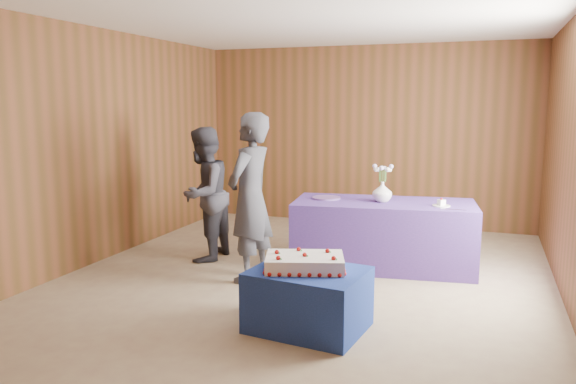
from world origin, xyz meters
The scene contains 13 objects.
ground centered at (0.00, 0.00, 0.00)m, with size 6.00×6.00×0.00m, color gray.
room_shell centered at (0.00, 0.00, 1.80)m, with size 5.04×6.04×2.72m.
cake_table centered at (0.43, -1.23, 0.25)m, with size 0.90×0.70×0.50m, color #1B3198.
serving_table centered at (0.70, 0.77, 0.38)m, with size 2.00×0.90×0.75m, color #4F3084.
sheet_cake centered at (0.39, -1.21, 0.56)m, with size 0.76×0.62×0.15m.
vase centered at (0.67, 0.76, 0.86)m, with size 0.22×0.22×0.23m, color silver.
flower_spray centered at (0.67, 0.76, 1.13)m, with size 0.23×0.23×0.18m.
platter centered at (0.03, 0.74, 0.76)m, with size 0.33×0.33×0.02m, color #6D4B97.
plate centered at (1.32, 0.69, 0.76)m, with size 0.19×0.19×0.01m, color silver.
cake_slice centered at (1.32, 0.69, 0.79)m, with size 0.09×0.09×0.08m.
knife centered at (1.46, 0.53, 0.75)m, with size 0.26×0.02×0.00m, color #B8B8BD.
guest_left centered at (-0.53, -0.18, 0.88)m, with size 0.64×0.42×1.76m, color #393A43.
guest_right centered at (-1.36, 0.36, 0.79)m, with size 0.76×0.60×1.57m, color #35343F.
Camera 1 is at (1.75, -5.43, 1.84)m, focal length 35.00 mm.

